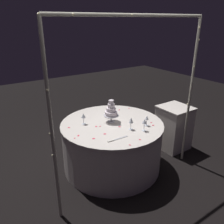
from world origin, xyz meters
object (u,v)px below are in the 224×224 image
Objects in this scene: decorative_arch at (135,82)px; side_table at (174,127)px; main_table at (112,145)px; tiered_cake at (111,111)px; wine_glass_3 at (131,121)px; cake_knife at (116,139)px; wine_glass_0 at (83,116)px; wine_glass_2 at (144,122)px; wine_glass_1 at (147,118)px.

side_table is at bearing -163.54° from decorative_arch.
main_table is 0.53m from tiered_cake.
decorative_arch is 1.18m from main_table.
wine_glass_3 is (-0.10, 0.31, 0.49)m from main_table.
side_table is 1.50m from cake_knife.
tiered_cake is (-0.02, -0.05, 0.53)m from main_table.
wine_glass_0 is 0.96× the size of wine_glass_2.
wine_glass_1 is (-0.36, 0.34, 0.47)m from main_table.
wine_glass_2 is (0.98, 0.31, 0.47)m from side_table.
wine_glass_3 reaches higher than cake_knife.
decorative_arch is at bearing 88.04° from tiered_cake.
tiered_cake reaches higher than wine_glass_2.
wine_glass_3 reaches higher than wine_glass_1.
decorative_arch is 6.50× the size of tiered_cake.
cake_knife is at bearing 9.31° from wine_glass_1.
wine_glass_1 is 0.17m from wine_glass_2.
side_table is at bearing 173.60° from main_table.
side_table is 1.13m from wine_glass_2.
decorative_arch is 2.87× the size of side_table.
wine_glass_1 is at bearing 136.45° from main_table.
wine_glass_3 is 0.37m from cake_knife.
cake_knife is at bearing 100.89° from wine_glass_0.
wine_glass_2 is 0.18m from wine_glass_3.
wine_glass_3 is (-0.45, 0.51, 0.01)m from wine_glass_0.
side_table is at bearing -168.09° from cake_knife.
main_table is at bearing -6.40° from side_table.
wine_glass_0 is at bearing -29.99° from main_table.
wine_glass_2 is at bearing -168.51° from decorative_arch.
wine_glass_3 reaches higher than side_table.
wine_glass_2 is 0.57× the size of cake_knife.
wine_glass_0 is (0.37, -0.16, -0.05)m from tiered_cake.
decorative_arch is at bearing 166.86° from cake_knife.
main_table is 9.21× the size of wine_glass_0.
wine_glass_0 is at bearing -23.10° from tiered_cake.
wine_glass_1 is 0.60m from cake_knife.
wine_glass_0 is 0.55× the size of cake_knife.
wine_glass_0 is (1.55, -0.34, 0.46)m from side_table.
wine_glass_2 is at bearing 17.54° from side_table.
cake_knife is at bearing 62.89° from tiered_cake.
wine_glass_3 is at bearing 107.37° from main_table.
wine_glass_3 is (-0.08, 0.36, -0.04)m from tiered_cake.
decorative_arch reaches higher than side_table.
tiered_cake is at bearing -117.11° from cake_knife.
decorative_arch is 0.75m from cake_knife.
cake_knife is at bearing 62.22° from main_table.
main_table is 0.59m from wine_glass_3.
wine_glass_0 is at bearing -12.28° from side_table.
main_table is 8.81× the size of wine_glass_2.
decorative_arch reaches higher than tiered_cake.
decorative_arch is 13.50× the size of wine_glass_0.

